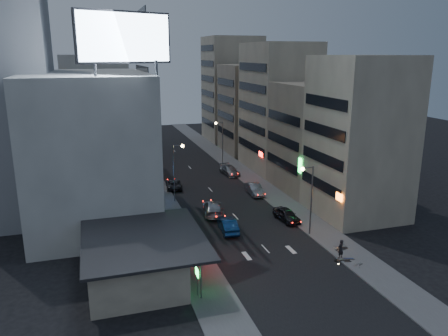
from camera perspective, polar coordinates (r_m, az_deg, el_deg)
name	(u,v)px	position (r m, az deg, el deg)	size (l,w,h in m)	color
ground	(281,266)	(44.22, 7.47, -12.54)	(180.00, 180.00, 0.00)	black
sidewalk_left	(154,186)	(69.12, -9.11, -2.38)	(4.00, 120.00, 0.12)	#4C4C4F
sidewalk_right	(250,178)	(72.94, 3.41, -1.31)	(4.00, 120.00, 0.12)	#4C4C4F
food_court	(134,257)	(41.81, -11.62, -11.37)	(11.00, 13.00, 3.88)	#B9AC91
white_building	(91,146)	(56.64, -17.02, 2.71)	(14.00, 24.00, 18.00)	silver
grey_tower	(7,81)	(59.32, -26.49, 10.16)	(10.00, 14.00, 34.00)	gray
shophouse_near	(359,138)	(56.93, 17.22, 3.78)	(10.00, 11.00, 20.00)	#B9AC91
shophouse_mid	(316,137)	(67.15, 11.96, 3.97)	(11.00, 12.00, 16.00)	gray
shophouse_far	(278,107)	(77.96, 7.10, 7.86)	(10.00, 14.00, 22.00)	#B9AC91
far_left_a	(97,113)	(81.18, -16.25, 6.95)	(11.00, 10.00, 20.00)	silver
far_left_b	(94,117)	(94.39, -16.66, 6.40)	(12.00, 10.00, 15.00)	gray
far_right_a	(251,109)	(92.15, 3.49, 7.73)	(11.00, 12.00, 18.00)	gray
far_right_b	(232,89)	(105.16, 1.04, 10.26)	(12.00, 12.00, 24.00)	#B9AC91
billboard	(125,38)	(45.70, -12.84, 16.25)	(9.52, 3.75, 6.20)	#595B60
street_lamp_right_near	(309,190)	(49.65, 11.01, -2.90)	(1.60, 0.44, 8.02)	#595B60
street_lamp_left	(176,165)	(60.42, -6.23, 0.46)	(1.60, 0.44, 8.02)	#595B60
street_lamp_right_far	(221,137)	(80.28, -0.45, 4.10)	(1.60, 0.44, 8.02)	#595B60
parked_car_right_near	(287,215)	(54.95, 8.19, -6.08)	(1.86, 4.61, 1.57)	#222227
parked_car_right_mid	(254,189)	(64.52, 4.00, -2.78)	(1.69, 4.86, 1.60)	#95969D
parked_car_left	(174,184)	(67.65, -6.57, -2.12)	(2.25, 4.88, 1.36)	#27272C
parked_car_right_far	(230,170)	(74.79, 0.75, -0.31)	(2.16, 5.32, 1.54)	#95999D
road_car_blue	(228,225)	(51.27, 0.50, -7.45)	(1.72, 4.94, 1.63)	navy
road_car_silver	(213,208)	(56.63, -1.44, -5.21)	(2.42, 5.94, 1.72)	#A8ABB1
person	(341,249)	(46.20, 14.99, -10.17)	(0.72, 0.47, 1.97)	black
scooter_black_a	(350,254)	(46.26, 16.10, -10.77)	(1.91, 0.64, 1.17)	black
scooter_silver_a	(360,258)	(45.99, 17.29, -11.15)	(1.60, 0.53, 0.98)	#ADAEB5
scooter_blue	(354,253)	(46.76, 16.58, -10.64)	(1.63, 0.54, 0.99)	navy
scooter_black_b	(344,241)	(48.93, 15.40, -9.21)	(2.06, 0.69, 1.26)	black
scooter_silver_b	(344,240)	(49.18, 15.45, -9.09)	(2.07, 0.69, 1.26)	#A4A7AC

